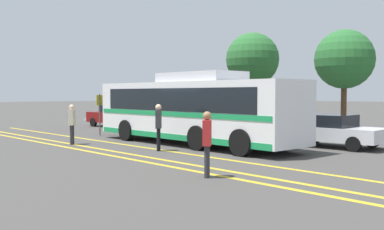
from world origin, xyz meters
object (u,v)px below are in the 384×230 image
object	(u,v)px
parked_car_3	(333,131)
bus_stop_sign	(100,109)
tree_0	(344,60)
parked_car_0	(116,115)
tree_1	(253,60)
pedestrian_1	(159,124)
transit_bus	(192,109)
parked_car_2	(242,124)
parked_car_1	(162,119)
pedestrian_0	(72,122)
pedestrian_2	(207,140)

from	to	relation	value
parked_car_3	bus_stop_sign	distance (m)	12.23
tree_0	parked_car_0	bearing A→B (deg)	-165.81
bus_stop_sign	tree_1	xyz separation A→B (m)	(1.78, 10.72, 3.14)
pedestrian_1	tree_0	world-z (taller)	tree_0
transit_bus	pedestrian_1	xyz separation A→B (m)	(0.67, -2.44, -0.53)
parked_car_3	tree_0	bearing A→B (deg)	-161.88
transit_bus	parked_car_2	distance (m)	3.87
parked_car_1	pedestrian_1	world-z (taller)	pedestrian_1
parked_car_2	pedestrian_1	size ratio (longest dim) A/B	2.42
pedestrian_0	tree_0	bearing A→B (deg)	102.11
pedestrian_1	tree_0	xyz separation A→B (m)	(2.65, 9.63, 2.89)
transit_bus	pedestrian_2	bearing A→B (deg)	-129.23
parked_car_2	bus_stop_sign	bearing A→B (deg)	120.88
parked_car_1	bus_stop_sign	xyz separation A→B (m)	(-0.21, -4.16, 0.69)
pedestrian_1	pedestrian_2	size ratio (longest dim) A/B	1.03
parked_car_3	bus_stop_sign	world-z (taller)	bus_stop_sign
parked_car_3	bus_stop_sign	bearing A→B (deg)	-72.11
tree_0	parked_car_1	bearing A→B (deg)	-159.32
parked_car_2	tree_0	distance (m)	5.96
pedestrian_1	parked_car_3	bearing A→B (deg)	-80.49
transit_bus	parked_car_0	xyz separation A→B (m)	(-11.46, 3.45, -0.82)
parked_car_3	bus_stop_sign	xyz separation A→B (m)	(-11.36, -4.49, 0.73)
parked_car_2	pedestrian_1	xyz separation A→B (m)	(1.01, -6.19, 0.32)
parked_car_2	parked_car_3	xyz separation A→B (m)	(5.01, 0.06, -0.05)
transit_bus	tree_1	bearing A→B (deg)	26.61
bus_stop_sign	tree_0	bearing A→B (deg)	-51.32
pedestrian_2	tree_0	distance (m)	12.81
transit_bus	parked_car_0	bearing A→B (deg)	73.78
parked_car_0	parked_car_3	size ratio (longest dim) A/B	1.00
parked_car_1	pedestrian_0	world-z (taller)	pedestrian_0
parked_car_0	pedestrian_0	distance (m)	10.69
parked_car_2	pedestrian_2	size ratio (longest dim) A/B	2.50
parked_car_2	pedestrian_0	distance (m)	8.35
transit_bus	parked_car_2	xyz separation A→B (m)	(-0.35, 3.75, -0.86)
pedestrian_2	parked_car_3	bearing A→B (deg)	-32.89
tree_1	parked_car_3	bearing A→B (deg)	-33.05
parked_car_1	pedestrian_2	bearing A→B (deg)	55.57
tree_1	parked_car_0	bearing A→B (deg)	-134.77
bus_stop_sign	tree_0	xyz separation A→B (m)	(10.01, 7.86, 2.53)
transit_bus	parked_car_3	xyz separation A→B (m)	(4.67, 3.82, -0.90)
tree_1	bus_stop_sign	bearing A→B (deg)	-99.40
transit_bus	parked_car_0	size ratio (longest dim) A/B	2.61
pedestrian_0	tree_0	distance (m)	13.44
bus_stop_sign	parked_car_0	bearing A→B (deg)	49.71
pedestrian_0	pedestrian_1	size ratio (longest dim) A/B	0.96
parked_car_1	parked_car_0	bearing A→B (deg)	-89.78
parked_car_1	transit_bus	bearing A→B (deg)	61.48
pedestrian_2	tree_0	bearing A→B (deg)	-29.09
parked_car_3	pedestrian_1	bearing A→B (deg)	-36.24
pedestrian_0	pedestrian_2	xyz separation A→B (m)	(9.70, -1.10, 0.00)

